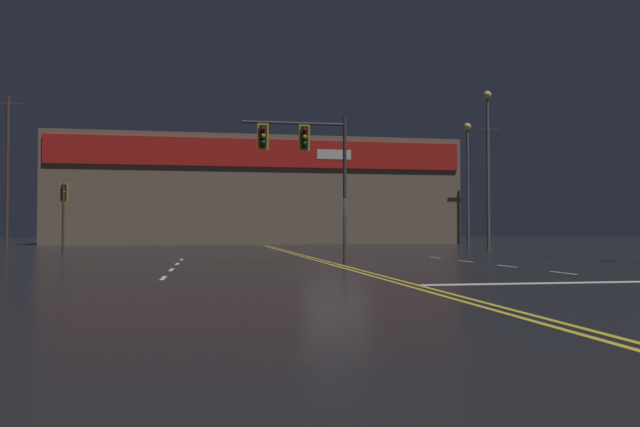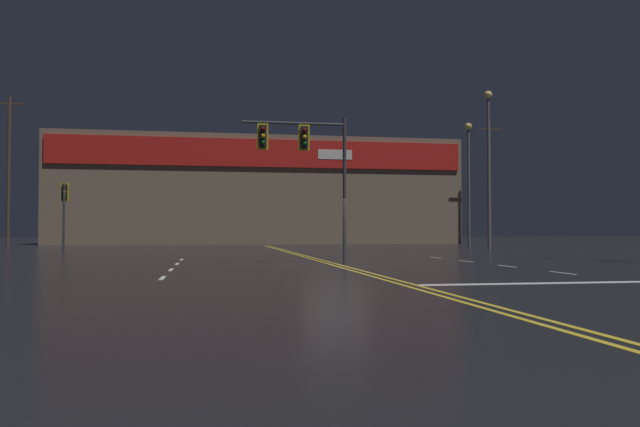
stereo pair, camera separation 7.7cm
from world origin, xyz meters
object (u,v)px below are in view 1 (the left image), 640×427
streetlight_near_right (488,150)px  traffic_signal_median (304,152)px  traffic_signal_corner_northwest (64,202)px  streetlight_median_approach (468,168)px

streetlight_near_right → traffic_signal_median: bearing=-133.2°
traffic_signal_corner_northwest → streetlight_near_right: streetlight_near_right is taller
traffic_signal_corner_northwest → streetlight_median_approach: (27.20, 8.64, 3.20)m
traffic_signal_median → streetlight_near_right: streetlight_near_right is taller
traffic_signal_median → streetlight_near_right: bearing=46.8°
streetlight_near_right → streetlight_median_approach: bearing=81.1°
traffic_signal_corner_northwest → streetlight_median_approach: streetlight_median_approach is taller
traffic_signal_median → streetlight_median_approach: bearing=53.3°
streetlight_near_right → traffic_signal_corner_northwest: bearing=-172.6°
streetlight_median_approach → streetlight_near_right: bearing=-98.9°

